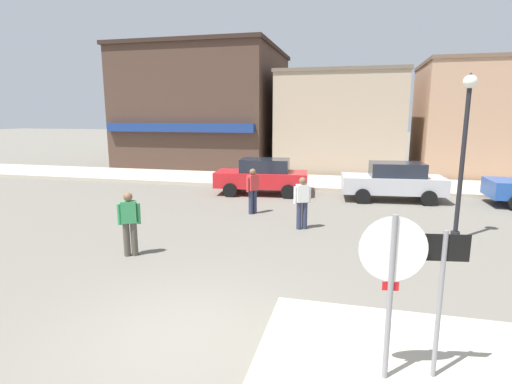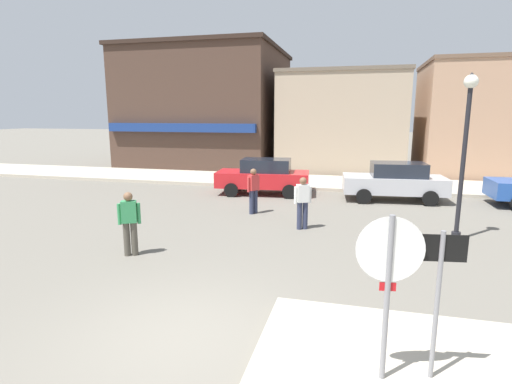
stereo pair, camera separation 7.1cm
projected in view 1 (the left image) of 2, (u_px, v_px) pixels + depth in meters
The scene contains 13 objects.
ground_plane at pixel (186, 338), 6.29m from camera, with size 160.00×160.00×0.00m, color #6B665B.
kerb_far at pixel (304, 182), 20.48m from camera, with size 80.00×4.00×0.15m, color #B7AD99.
stop_sign at pixel (391, 277), 4.87m from camera, with size 0.81×0.14×2.30m.
one_way_sign at pixel (441, 290), 4.93m from camera, with size 0.60×0.10×2.10m.
lamp_post at pixel (465, 134), 10.67m from camera, with size 0.36×0.36×4.54m.
parked_car_nearest at pixel (262, 176), 17.55m from camera, with size 4.14×2.16×1.56m.
parked_car_second at pixel (393, 181), 16.25m from camera, with size 4.13×2.13×1.56m.
pedestrian_crossing_near at pixel (253, 190), 14.03m from camera, with size 0.38×0.51×1.61m.
pedestrian_crossing_far at pixel (302, 201), 12.13m from camera, with size 0.54×0.35×1.61m.
pedestrian_kerb_side at pixel (129, 222), 9.81m from camera, with size 0.53×0.35×1.61m.
building_corner_shop at pixel (208, 108), 28.09m from camera, with size 10.07×10.25×7.82m.
building_storefront_left_near at pixel (340, 122), 25.31m from camera, with size 7.44×7.40×5.99m.
building_storefront_left_mid at pixel (465, 119), 23.04m from camera, with size 5.13×6.48×6.41m.
Camera 1 is at (2.44, -5.30, 3.46)m, focal length 28.00 mm.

